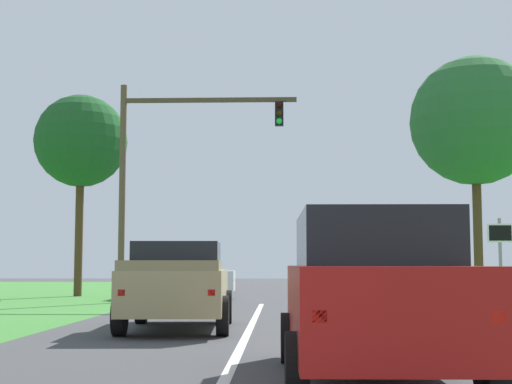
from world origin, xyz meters
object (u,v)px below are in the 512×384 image
object	(u,v)px
traffic_light	(165,160)
keep_moving_sign	(501,257)
pickup_truck_lead	(178,284)
extra_tree_1	(81,142)
red_suv_near	(373,291)
crossing_suv_far	(180,277)
oak_tree_right	(475,121)

from	to	relation	value
traffic_light	keep_moving_sign	distance (m)	14.45
pickup_truck_lead	extra_tree_1	world-z (taller)	extra_tree_1
pickup_truck_lead	traffic_light	world-z (taller)	traffic_light
keep_moving_sign	extra_tree_1	distance (m)	22.00
pickup_truck_lead	keep_moving_sign	distance (m)	7.55
red_suv_near	pickup_truck_lead	distance (m)	7.74
red_suv_near	extra_tree_1	size ratio (longest dim) A/B	0.54
red_suv_near	keep_moving_sign	xyz separation A→B (m)	(3.99, 8.29, 0.52)
pickup_truck_lead	crossing_suv_far	xyz separation A→B (m)	(-1.90, 14.56, -0.07)
crossing_suv_far	extra_tree_1	size ratio (longest dim) A/B	0.48
oak_tree_right	extra_tree_1	size ratio (longest dim) A/B	1.08
crossing_suv_far	traffic_light	bearing A→B (deg)	-93.75
red_suv_near	oak_tree_right	bearing A→B (deg)	72.16
pickup_truck_lead	crossing_suv_far	bearing A→B (deg)	97.43
oak_tree_right	red_suv_near	bearing A→B (deg)	-107.84
traffic_light	keep_moving_sign	xyz separation A→B (m)	(9.49, -10.23, -3.74)
crossing_suv_far	red_suv_near	bearing A→B (deg)	-76.13
traffic_light	pickup_truck_lead	bearing A→B (deg)	-79.75
traffic_light	extra_tree_1	size ratio (longest dim) A/B	0.90
oak_tree_right	crossing_suv_far	distance (m)	13.56
oak_tree_right	crossing_suv_far	xyz separation A→B (m)	(-12.00, 0.70, -6.27)
pickup_truck_lead	traffic_light	distance (m)	12.54
keep_moving_sign	oak_tree_right	size ratio (longest dim) A/B	0.26
pickup_truck_lead	crossing_suv_far	size ratio (longest dim) A/B	1.19
extra_tree_1	traffic_light	bearing A→B (deg)	-50.05
keep_moving_sign	extra_tree_1	size ratio (longest dim) A/B	0.27
pickup_truck_lead	traffic_light	size ratio (longest dim) A/B	0.64
pickup_truck_lead	extra_tree_1	xyz separation A→B (m)	(-6.83, 17.23, 6.00)
oak_tree_right	crossing_suv_far	world-z (taller)	oak_tree_right
crossing_suv_far	pickup_truck_lead	bearing A→B (deg)	-82.57
traffic_light	keep_moving_sign	size ratio (longest dim) A/B	3.29
pickup_truck_lead	extra_tree_1	distance (m)	19.48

